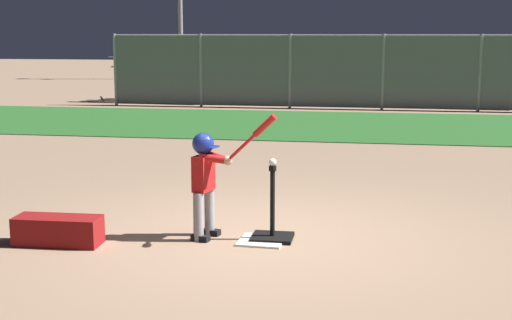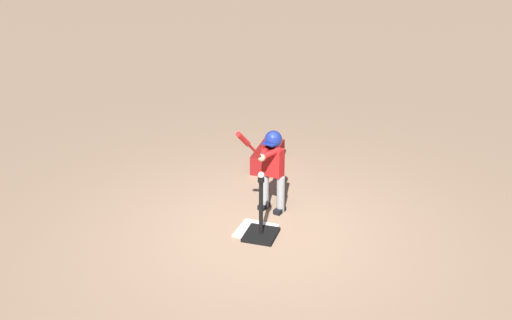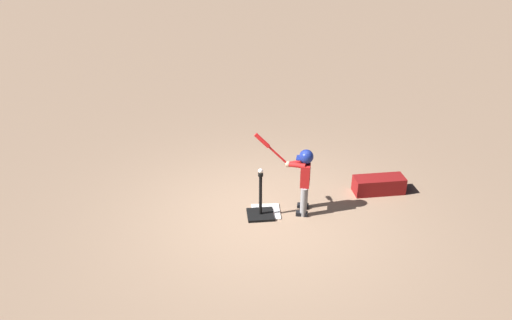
{
  "view_description": "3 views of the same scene",
  "coord_description": "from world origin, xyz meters",
  "px_view_note": "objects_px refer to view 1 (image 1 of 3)",
  "views": [
    {
      "loc": [
        1.05,
        -6.86,
        2.05
      ],
      "look_at": [
        -0.11,
        0.11,
        0.78
      ],
      "focal_mm": 50.0,
      "sensor_mm": 36.0,
      "label": 1
    },
    {
      "loc": [
        5.97,
        1.76,
        3.56
      ],
      "look_at": [
        -0.62,
        -0.3,
        0.66
      ],
      "focal_mm": 42.0,
      "sensor_mm": 36.0,
      "label": 2
    },
    {
      "loc": [
        0.81,
        6.44,
        4.29
      ],
      "look_at": [
        0.13,
        -0.22,
        0.88
      ],
      "focal_mm": 35.0,
      "sensor_mm": 36.0,
      "label": 3
    }
  ],
  "objects_px": {
    "batting_tee": "(272,228)",
    "batter_child": "(207,172)",
    "baseball": "(273,162)",
    "bleachers_left_center": "(184,78)",
    "equipment_bag": "(58,231)",
    "bleachers_far_right": "(499,82)"
  },
  "relations": [
    {
      "from": "baseball",
      "to": "bleachers_far_right",
      "type": "distance_m",
      "value": 14.91
    },
    {
      "from": "bleachers_left_center",
      "to": "bleachers_far_right",
      "type": "relative_size",
      "value": 1.41
    },
    {
      "from": "baseball",
      "to": "bleachers_far_right",
      "type": "height_order",
      "value": "bleachers_far_right"
    },
    {
      "from": "batting_tee",
      "to": "bleachers_far_right",
      "type": "relative_size",
      "value": 0.26
    },
    {
      "from": "batter_child",
      "to": "bleachers_far_right",
      "type": "bearing_deg",
      "value": 70.42
    },
    {
      "from": "batter_child",
      "to": "equipment_bag",
      "type": "xyz_separation_m",
      "value": [
        -1.39,
        -0.45,
        -0.55
      ]
    },
    {
      "from": "batting_tee",
      "to": "batter_child",
      "type": "relative_size",
      "value": 0.58
    },
    {
      "from": "batting_tee",
      "to": "equipment_bag",
      "type": "xyz_separation_m",
      "value": [
        -2.05,
        -0.51,
        0.03
      ]
    },
    {
      "from": "bleachers_left_center",
      "to": "equipment_bag",
      "type": "distance_m",
      "value": 15.0
    },
    {
      "from": "baseball",
      "to": "bleachers_left_center",
      "type": "relative_size",
      "value": 0.02
    },
    {
      "from": "equipment_bag",
      "to": "batting_tee",
      "type": "bearing_deg",
      "value": 12.28
    },
    {
      "from": "batter_child",
      "to": "bleachers_left_center",
      "type": "height_order",
      "value": "bleachers_left_center"
    },
    {
      "from": "baseball",
      "to": "batter_child",
      "type": "bearing_deg",
      "value": -174.46
    },
    {
      "from": "baseball",
      "to": "batting_tee",
      "type": "bearing_deg",
      "value": 0.0
    },
    {
      "from": "batting_tee",
      "to": "batter_child",
      "type": "bearing_deg",
      "value": -174.46
    },
    {
      "from": "equipment_bag",
      "to": "batter_child",
      "type": "bearing_deg",
      "value": 16.1
    },
    {
      "from": "batting_tee",
      "to": "bleachers_left_center",
      "type": "bearing_deg",
      "value": 108.47
    },
    {
      "from": "batting_tee",
      "to": "baseball",
      "type": "bearing_deg",
      "value": 0.0
    },
    {
      "from": "bleachers_far_right",
      "to": "equipment_bag",
      "type": "xyz_separation_m",
      "value": [
        -6.48,
        -14.75,
        -0.53
      ]
    },
    {
      "from": "batter_child",
      "to": "baseball",
      "type": "relative_size",
      "value": 17.53
    },
    {
      "from": "bleachers_far_right",
      "to": "batting_tee",
      "type": "bearing_deg",
      "value": -107.29
    },
    {
      "from": "batting_tee",
      "to": "baseball",
      "type": "relative_size",
      "value": 10.18
    }
  ]
}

